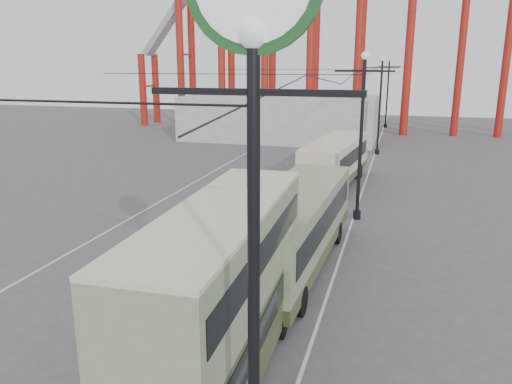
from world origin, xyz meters
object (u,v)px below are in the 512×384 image
(double_decker_bus, at_px, (223,288))
(single_decker_green, at_px, (295,226))
(pedestrian, at_px, (179,293))
(single_decker_cream, at_px, (335,160))
(lamp_post_near, at_px, (254,123))

(double_decker_bus, xyz_separation_m, single_decker_green, (0.23, 8.45, -0.93))
(double_decker_bus, relative_size, single_decker_green, 0.78)
(double_decker_bus, relative_size, pedestrian, 5.49)
(single_decker_green, distance_m, single_decker_cream, 15.67)
(double_decker_bus, bearing_deg, pedestrian, 130.64)
(single_decker_green, xyz_separation_m, pedestrian, (-3.02, -5.37, -1.06))
(lamp_post_near, bearing_deg, single_decker_green, 98.67)
(single_decker_green, height_order, pedestrian, single_decker_green)
(single_decker_green, bearing_deg, single_decker_cream, 93.44)
(single_decker_green, bearing_deg, lamp_post_near, -79.02)
(pedestrian, bearing_deg, single_decker_cream, -128.43)
(single_decker_green, xyz_separation_m, single_decker_cream, (-0.31, 15.66, -0.05))
(single_decker_cream, bearing_deg, single_decker_green, -83.22)
(double_decker_bus, height_order, single_decker_cream, double_decker_bus)
(double_decker_bus, bearing_deg, single_decker_green, 86.84)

